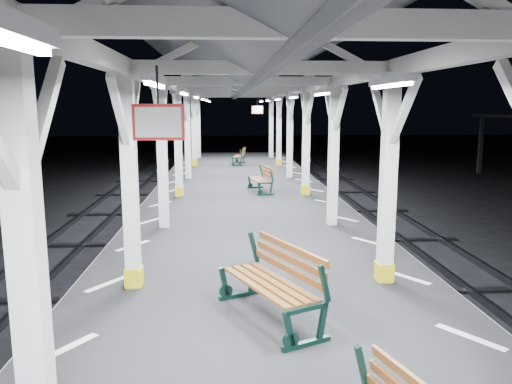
{
  "coord_description": "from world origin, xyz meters",
  "views": [
    {
      "loc": [
        -0.55,
        -5.59,
        3.82
      ],
      "look_at": [
        0.03,
        3.78,
        2.2
      ],
      "focal_mm": 35.0,
      "sensor_mm": 36.0,
      "label": 1
    }
  ],
  "objects": [
    {
      "name": "platform",
      "position": [
        0.0,
        0.0,
        0.5
      ],
      "size": [
        6.0,
        50.0,
        1.0
      ],
      "primitive_type": "cube",
      "color": "black",
      "rests_on": "ground"
    },
    {
      "name": "canopy",
      "position": [
        0.0,
        -0.02,
        4.56
      ],
      "size": [
        5.4,
        49.0,
        4.65
      ],
      "color": "silver",
      "rests_on": "platform"
    },
    {
      "name": "bench_far",
      "position": [
        0.7,
        10.81,
        1.44
      ],
      "size": [
        0.8,
        1.59,
        0.82
      ],
      "rotation": [
        0.0,
        0.0,
        0.16
      ],
      "color": "black",
      "rests_on": "platform"
    },
    {
      "name": "bench_mid",
      "position": [
        0.11,
        0.74,
        1.53
      ],
      "size": [
        1.38,
        1.95,
        1.0
      ],
      "rotation": [
        0.0,
        0.0,
        0.44
      ],
      "color": "black",
      "rests_on": "platform"
    },
    {
      "name": "hazard_stripes_left",
      "position": [
        -2.45,
        0.0,
        1.0
      ],
      "size": [
        1.0,
        48.0,
        0.01
      ],
      "primitive_type": "cube",
      "color": "silver",
      "rests_on": "platform"
    },
    {
      "name": "bench_extra",
      "position": [
        0.2,
        18.71,
        1.43
      ],
      "size": [
        0.75,
        1.54,
        0.8
      ],
      "rotation": [
        0.0,
        0.0,
        -0.14
      ],
      "color": "black",
      "rests_on": "platform"
    },
    {
      "name": "hazard_stripes_right",
      "position": [
        2.45,
        0.0,
        1.0
      ],
      "size": [
        1.0,
        48.0,
        0.01
      ],
      "primitive_type": "cube",
      "color": "silver",
      "rests_on": "platform"
    }
  ]
}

